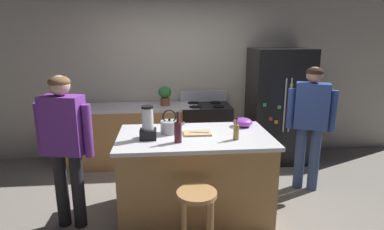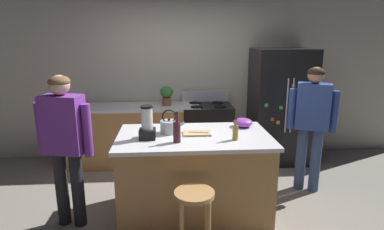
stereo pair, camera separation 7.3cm
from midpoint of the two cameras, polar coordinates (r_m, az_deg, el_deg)
The scene contains 17 objects.
ground_plane at distance 3.86m, azimuth 0.91°, elevation -16.91°, with size 14.00×14.00×0.00m, color gray.
back_wall at distance 5.29m, azimuth -0.92°, elevation 7.15°, with size 8.00×0.10×2.70m, color beige.
kitchen_island at distance 3.64m, azimuth 0.94°, elevation -10.58°, with size 1.66×0.99×0.93m.
back_counter_run at distance 5.10m, azimuth -9.64°, elevation -3.48°, with size 2.00×0.64×0.93m.
refrigerator at distance 5.23m, azimuth 15.88°, elevation 1.49°, with size 0.90×0.73×1.79m.
stove_range at distance 5.09m, azimuth 3.08°, elevation -3.21°, with size 0.76×0.65×1.11m.
person_by_island_left at distance 3.47m, azimuth -21.22°, elevation -3.85°, with size 0.60×0.30×1.61m.
person_by_sink_right at distance 4.29m, azimuth 21.11°, elevation -0.51°, with size 0.58×0.36×1.61m.
bar_stool at distance 2.96m, azimuth 1.15°, elevation -15.99°, with size 0.36×0.36×0.64m.
potted_plant at distance 4.92m, azimuth -4.15°, elevation 3.71°, with size 0.20×0.20×0.30m.
blender_appliance at distance 3.35m, azimuth -7.39°, elevation -1.75°, with size 0.17×0.17×0.35m.
bottle_vinegar at distance 3.33m, azimuth 8.38°, elevation -3.00°, with size 0.06×0.06×0.24m.
bottle_wine at distance 3.21m, azimuth -2.06°, elevation -2.91°, with size 0.08×0.08×0.32m.
mixing_bowl at distance 3.83m, azimuth 9.61°, elevation -1.32°, with size 0.23×0.23×0.10m, color purple.
tea_kettle at distance 3.53m, azimuth -3.47°, elevation -2.01°, with size 0.28×0.20×0.27m.
cutting_board at distance 3.50m, azimuth 1.48°, elevation -3.27°, with size 0.30×0.20×0.02m, color tan.
chef_knife at distance 3.50m, azimuth 1.81°, elevation -3.06°, with size 0.22×0.03×0.01m, color #B7BABF.
Camera 2 is at (-0.26, -3.30, 1.98)m, focal length 29.86 mm.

